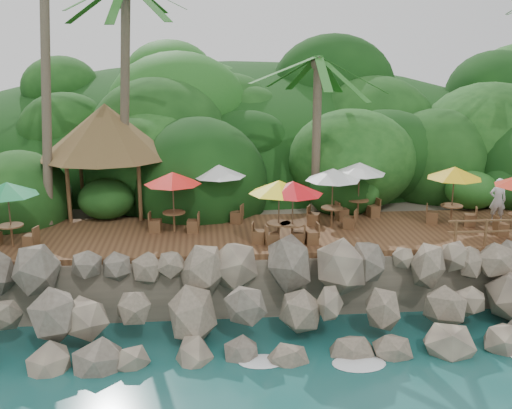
{
  "coord_description": "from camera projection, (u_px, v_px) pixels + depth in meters",
  "views": [
    {
      "loc": [
        -1.97,
        -16.21,
        9.25
      ],
      "look_at": [
        0.0,
        6.0,
        3.4
      ],
      "focal_mm": 43.08,
      "sensor_mm": 36.0,
      "label": 1
    }
  ],
  "objects": [
    {
      "name": "ground",
      "position": [
        274.0,
        367.0,
        18.13
      ],
      "size": [
        140.0,
        140.0,
        0.0
      ],
      "primitive_type": "plane",
      "color": "#19514F",
      "rests_on": "ground"
    },
    {
      "name": "land_base",
      "position": [
        240.0,
        200.0,
        33.28
      ],
      "size": [
        32.0,
        25.2,
        2.1
      ],
      "primitive_type": "cube",
      "color": "gray",
      "rests_on": "ground"
    },
    {
      "name": "jungle_hill",
      "position": [
        233.0,
        187.0,
        40.77
      ],
      "size": [
        44.8,
        28.0,
        15.4
      ],
      "primitive_type": "ellipsoid",
      "color": "#143811",
      "rests_on": "ground"
    },
    {
      "name": "seawall",
      "position": [
        267.0,
        303.0,
        19.77
      ],
      "size": [
        29.0,
        4.0,
        2.3
      ],
      "primitive_type": null,
      "color": "gray",
      "rests_on": "ground"
    },
    {
      "name": "terrace",
      "position": [
        256.0,
        235.0,
        23.35
      ],
      "size": [
        26.0,
        5.0,
        0.2
      ],
      "primitive_type": "cube",
      "color": "brown",
      "rests_on": "land_base"
    },
    {
      "name": "jungle_foliage",
      "position": [
        241.0,
        224.0,
        32.58
      ],
      "size": [
        44.0,
        16.0,
        12.0
      ],
      "primitive_type": null,
      "color": "#143811",
      "rests_on": "ground"
    },
    {
      "name": "foam_line",
      "position": [
        273.0,
        361.0,
        18.41
      ],
      "size": [
        25.2,
        0.8,
        0.06
      ],
      "color": "white",
      "rests_on": "ground"
    },
    {
      "name": "palapa",
      "position": [
        106.0,
        130.0,
        25.27
      ],
      "size": [
        5.49,
        5.49,
        4.6
      ],
      "color": "brown",
      "rests_on": "ground"
    },
    {
      "name": "dining_clusters",
      "position": [
        262.0,
        184.0,
        22.6
      ],
      "size": [
        25.13,
        5.35,
        2.33
      ],
      "color": "brown",
      "rests_on": "terrace"
    },
    {
      "name": "waiter",
      "position": [
        498.0,
        200.0,
        24.48
      ],
      "size": [
        0.73,
        0.55,
        1.8
      ],
      "primitive_type": "imported",
      "rotation": [
        0.0,
        0.0,
        2.95
      ],
      "color": "silver",
      "rests_on": "terrace"
    }
  ]
}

